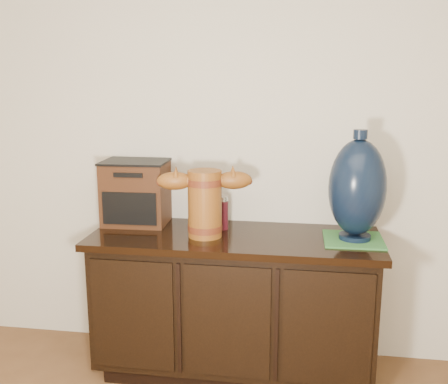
% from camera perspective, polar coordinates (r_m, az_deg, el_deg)
% --- Properties ---
extents(sideboard, '(1.46, 0.56, 0.75)m').
position_cam_1_polar(sideboard, '(2.79, 1.12, -11.96)').
color(sideboard, black).
rests_on(sideboard, ground).
extents(terracotta_vessel, '(0.48, 0.21, 0.34)m').
position_cam_1_polar(terracotta_vessel, '(2.59, -2.10, -0.83)').
color(terracotta_vessel, brown).
rests_on(terracotta_vessel, sideboard).
extents(tv_radio, '(0.35, 0.29, 0.35)m').
position_cam_1_polar(tv_radio, '(2.87, -9.53, -0.02)').
color(tv_radio, '#3B1E0E').
rests_on(tv_radio, sideboard).
extents(green_mat, '(0.29, 0.29, 0.01)m').
position_cam_1_polar(green_mat, '(2.65, 13.90, -5.04)').
color(green_mat, '#327033').
rests_on(green_mat, sideboard).
extents(lamp_base, '(0.28, 0.28, 0.53)m').
position_cam_1_polar(lamp_base, '(2.59, 14.31, 0.42)').
color(lamp_base, black).
rests_on(lamp_base, green_mat).
extents(spray_can, '(0.06, 0.06, 0.18)m').
position_cam_1_polar(spray_can, '(2.74, -0.16, -2.30)').
color(spray_can, maroon).
rests_on(spray_can, sideboard).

